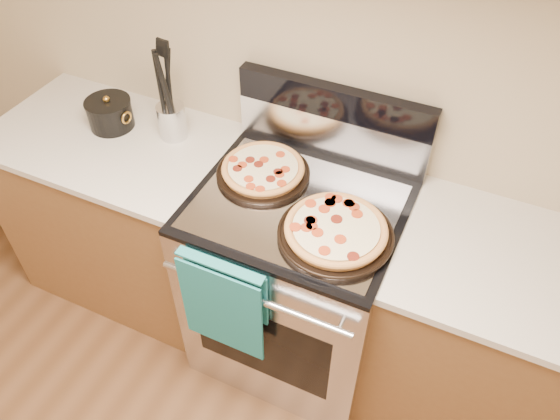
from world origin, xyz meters
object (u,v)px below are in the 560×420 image
at_px(pepperoni_pizza_back, 263,170).
at_px(saucepan, 110,115).
at_px(pepperoni_pizza_front, 336,231).
at_px(utensil_crock, 172,121).
at_px(range_body, 297,282).

bearing_deg(pepperoni_pizza_back, saucepan, 177.40).
height_order(pepperoni_pizza_back, pepperoni_pizza_front, pepperoni_pizza_front).
xyz_separation_m(pepperoni_pizza_back, utensil_crock, (-0.45, 0.08, 0.03)).
height_order(range_body, utensil_crock, utensil_crock).
distance_m(range_body, utensil_crock, 0.84).
distance_m(pepperoni_pizza_back, pepperoni_pizza_front, 0.40).
relative_size(pepperoni_pizza_front, saucepan, 2.11).
height_order(range_body, saucepan, saucepan).
distance_m(pepperoni_pizza_front, utensil_crock, 0.86).
bearing_deg(range_body, pepperoni_pizza_back, 158.75).
distance_m(pepperoni_pizza_front, saucepan, 1.11).
bearing_deg(pepperoni_pizza_front, range_body, 148.33).
distance_m(range_body, saucepan, 1.05).
relative_size(range_body, pepperoni_pizza_front, 2.33).
height_order(range_body, pepperoni_pizza_back, pepperoni_pizza_back).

